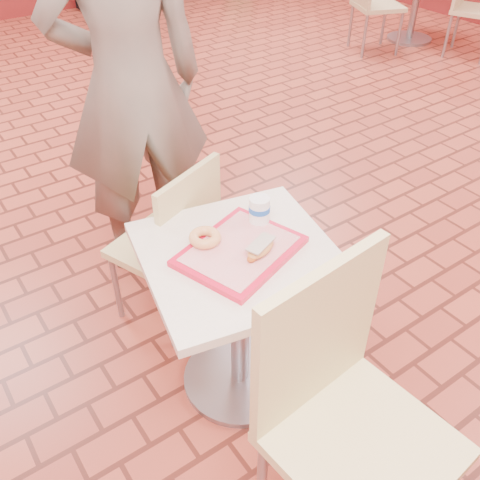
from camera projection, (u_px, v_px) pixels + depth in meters
wainscot_band at (319, 124)px, 3.06m from camera, size 8.00×10.00×1.00m
main_table at (240, 300)px, 1.98m from camera, size 0.66×0.66×0.69m
chair_main_front at (344, 408)px, 1.51m from camera, size 0.50×0.50×1.00m
chair_main_back at (174, 239)px, 2.28m from camera, size 0.49×0.49×0.82m
customer at (130, 84)px, 2.35m from camera, size 0.77×0.59×1.91m
serving_tray at (240, 251)px, 1.84m from camera, size 0.40×0.31×0.02m
ring_donut at (205, 237)px, 1.84m from camera, size 0.15×0.15×0.04m
long_john_donut at (260, 248)px, 1.80m from camera, size 0.14×0.11×0.04m
paper_cup at (259, 209)px, 1.92m from camera, size 0.08×0.08×0.10m
chair_second_front at (471, 1)px, 5.10m from camera, size 0.55×0.55×0.91m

